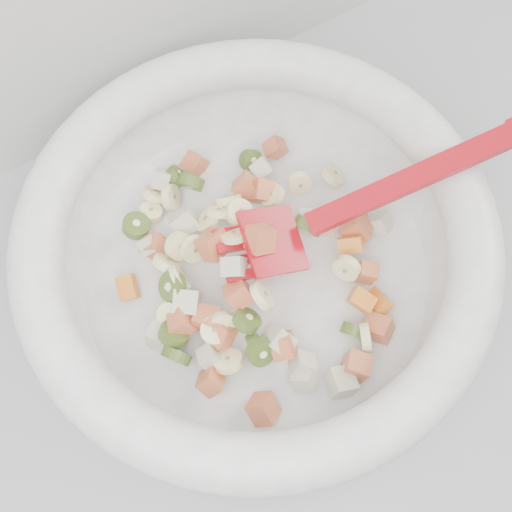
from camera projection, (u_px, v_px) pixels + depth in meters
counter at (269, 398)px, 1.04m from camera, size 2.00×0.60×0.90m
mixing_bowl at (256, 249)px, 0.58m from camera, size 0.46×0.43×0.15m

